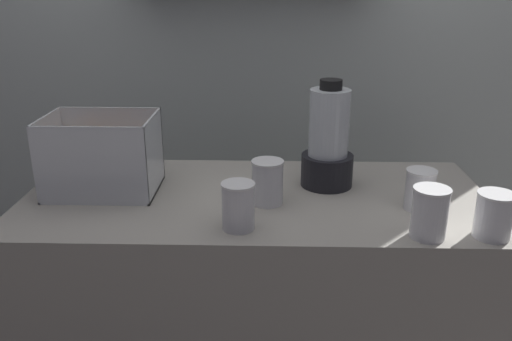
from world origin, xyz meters
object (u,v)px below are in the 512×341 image
object	(u,v)px
juice_cup_pomegranate_far_right	(494,217)
juice_cup_pomegranate_right	(420,192)
blender_pitcher	(328,144)
juice_cup_orange_left	(267,185)
carrot_display_bin	(102,166)
juice_cup_carrot_far_left	(238,208)
juice_cup_orange_middle	(429,215)

from	to	relation	value
juice_cup_pomegranate_far_right	juice_cup_pomegranate_right	bearing A→B (deg)	129.40
blender_pitcher	juice_cup_pomegranate_far_right	size ratio (longest dim) A/B	2.82
juice_cup_pomegranate_far_right	juice_cup_orange_left	bearing A→B (deg)	160.76
carrot_display_bin	juice_cup_orange_left	world-z (taller)	carrot_display_bin
juice_cup_carrot_far_left	juice_cup_orange_left	world-z (taller)	juice_cup_orange_left
juice_cup_orange_left	blender_pitcher	bearing A→B (deg)	38.62
juice_cup_pomegranate_right	juice_cup_pomegranate_far_right	world-z (taller)	juice_cup_pomegranate_far_right
carrot_display_bin	juice_cup_pomegranate_right	xyz separation A→B (m)	(0.94, -0.12, -0.03)
juice_cup_pomegranate_far_right	juice_cup_carrot_far_left	bearing A→B (deg)	177.21
juice_cup_orange_middle	juice_cup_orange_left	bearing A→B (deg)	153.48
juice_cup_carrot_far_left	juice_cup_orange_left	xyz separation A→B (m)	(0.07, 0.17, -0.00)
carrot_display_bin	juice_cup_carrot_far_left	xyz separation A→B (m)	(0.43, -0.26, -0.02)
juice_cup_carrot_far_left	juice_cup_orange_middle	world-z (taller)	juice_cup_orange_middle
blender_pitcher	juice_cup_pomegranate_right	world-z (taller)	blender_pitcher
juice_cup_pomegranate_right	juice_cup_orange_middle	bearing A→B (deg)	-97.41
blender_pitcher	juice_cup_orange_left	world-z (taller)	blender_pitcher
juice_cup_orange_left	juice_cup_orange_middle	size ratio (longest dim) A/B	0.98
blender_pitcher	juice_cup_orange_middle	size ratio (longest dim) A/B	2.53
juice_cup_orange_middle	juice_cup_pomegranate_right	size ratio (longest dim) A/B	1.14
blender_pitcher	carrot_display_bin	bearing A→B (deg)	-175.01
juice_cup_orange_middle	juice_cup_pomegranate_far_right	bearing A→B (deg)	1.59
carrot_display_bin	blender_pitcher	world-z (taller)	blender_pitcher
juice_cup_carrot_far_left	carrot_display_bin	bearing A→B (deg)	149.37
juice_cup_pomegranate_right	juice_cup_pomegranate_far_right	xyz separation A→B (m)	(0.14, -0.17, 0.00)
juice_cup_orange_left	juice_cup_orange_middle	xyz separation A→B (m)	(0.41, -0.20, 0.00)
juice_cup_orange_middle	juice_cup_carrot_far_left	bearing A→B (deg)	175.74
juice_cup_orange_left	juice_cup_pomegranate_right	bearing A→B (deg)	-3.86
carrot_display_bin	juice_cup_orange_middle	distance (m)	0.96
juice_cup_orange_middle	juice_cup_pomegranate_right	world-z (taller)	juice_cup_orange_middle
carrot_display_bin	juice_cup_pomegranate_right	world-z (taller)	carrot_display_bin
juice_cup_orange_middle	carrot_display_bin	bearing A→B (deg)	162.31
juice_cup_carrot_far_left	juice_cup_pomegranate_far_right	bearing A→B (deg)	-2.79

